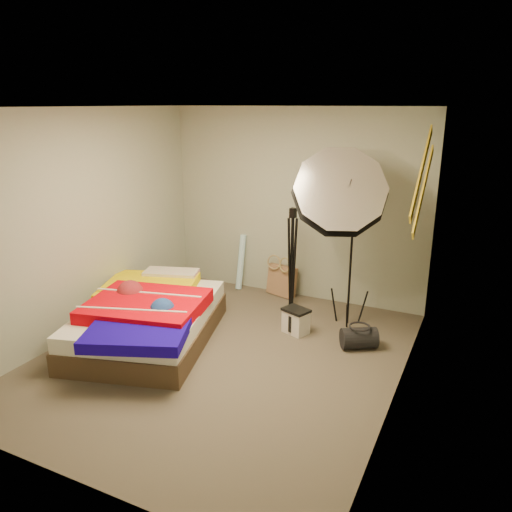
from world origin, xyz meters
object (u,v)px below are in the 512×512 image
Objects in this scene: bed at (148,317)px; camera_tripod at (292,251)px; photo_umbrella at (339,194)px; duffel_bag at (359,338)px; tote_bag at (282,281)px; wrapping_roll at (241,262)px; camera_case at (296,322)px.

camera_tripod is at bearing 56.81° from bed.
photo_umbrella is (1.74, 1.22, 1.31)m from bed.
bed reaches higher than duffel_bag.
camera_tripod is at bearing 150.59° from photo_umbrella.
wrapping_roll is (-0.63, 0.00, 0.18)m from tote_bag.
camera_case is at bearing -43.59° from tote_bag.
duffel_bag is at bearing 21.14° from bed.
bed is at bearing -126.52° from camera_case.
photo_umbrella is at bearing 35.01° from bed.
wrapping_roll is at bearing 156.25° from photo_umbrella.
bed is 2.49m from photo_umbrella.
bed is at bearing 170.21° from duffel_bag.
photo_umbrella is at bearing 65.38° from camera_case.
photo_umbrella is (0.34, 0.33, 1.45)m from camera_case.
wrapping_roll is 2.10m from photo_umbrella.
photo_umbrella is (0.95, -0.70, 1.38)m from tote_bag.
photo_umbrella is 1.70× the size of camera_tripod.
photo_umbrella reaches higher than camera_tripod.
camera_tripod reaches higher than tote_bag.
wrapping_roll is 1.63m from camera_case.
wrapping_roll is 0.35× the size of photo_umbrella.
duffel_bag is at bearing -22.78° from tote_bag.
wrapping_roll is 1.92m from bed.
wrapping_roll is 0.60× the size of camera_tripod.
photo_umbrella reaches higher than tote_bag.
tote_bag is 1.20m from camera_case.
camera_case is at bearing 32.36° from bed.
duffel_bag is 0.17× the size of photo_umbrella.
wrapping_roll reaches higher than tote_bag.
bed is at bearing -94.74° from wrapping_roll.
bed is (-2.15, -0.83, 0.16)m from duffel_bag.
bed is 1.97m from camera_tripod.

